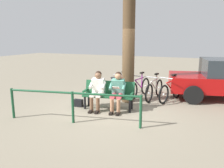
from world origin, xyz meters
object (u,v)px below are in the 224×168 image
Objects in this scene: person_companion at (98,88)px; bicycle_blue at (139,88)px; person_reading at (118,90)px; handbag at (78,103)px; bicycle_red at (171,91)px; tree_trunk at (129,43)px; litter_bin at (115,88)px; bicycle_orange at (154,90)px; bench at (109,93)px; bicycle_purple at (122,86)px.

person_companion reaches higher than bicycle_blue.
handbag is (1.33, 0.12, -0.54)m from person_reading.
bicycle_blue is (1.17, -0.05, 0.00)m from bicycle_red.
tree_trunk is at bearing -46.47° from bicycle_red.
bicycle_orange is at bearing -161.91° from litter_bin.
person_companion is at bearing -29.03° from bicycle_orange.
bicycle_orange is at bearing -132.30° from bench.
bench reaches higher than handbag.
person_reading is 1.76m from tree_trunk.
tree_trunk reaches higher than litter_bin.
bicycle_purple is (-0.11, -1.88, -0.30)m from person_companion.
bicycle_red is at bearing -144.80° from handbag.
bicycle_purple is at bearing -72.55° from bicycle_red.
person_reading is 0.74× the size of bicycle_red.
person_companion is 1.42m from litter_bin.
handbag is 0.07× the size of tree_trunk.
bench is 0.41× the size of tree_trunk.
bicycle_purple is at bearing -76.58° from bicycle_blue.
bench is 0.99× the size of bicycle_orange.
person_reading is 0.64m from person_companion.
bicycle_red and bicycle_blue have the same top height.
litter_bin is 1.43m from bicycle_orange.
bicycle_blue is (-1.50, -1.93, 0.24)m from handbag.
bicycle_red is at bearing -145.20° from person_companion.
bicycle_red reaches higher than litter_bin.
bench is 1.84m from tree_trunk.
bicycle_red is 0.97× the size of bicycle_blue.
bench is 0.40m from person_companion.
tree_trunk is (-1.29, -1.22, 1.91)m from handbag.
litter_bin is 0.47× the size of bicycle_purple.
person_reading reaches higher than bicycle_blue.
bench is 1.22m from litter_bin.
person_reading reaches higher than bench.
bicycle_orange is at bearing -138.20° from handbag.
handbag is 0.19× the size of bicycle_red.
bicycle_blue is at bearing -127.83° from handbag.
bicycle_red and bicycle_purple have the same top height.
litter_bin is 0.94m from bicycle_blue.
bicycle_blue is (-0.80, -1.91, -0.30)m from person_companion.
litter_bin is 0.50m from bicycle_purple.
bicycle_orange is 1.00× the size of bicycle_purple.
bicycle_purple is (0.18, -1.67, -0.15)m from bench.
bicycle_blue is at bearing -74.41° from bicycle_red.
handbag is at bearing -40.31° from bicycle_orange.
bicycle_orange is (-0.80, -0.64, -1.67)m from tree_trunk.
bicycle_purple reaches higher than litter_bin.
bicycle_blue is at bearing -89.03° from bicycle_orange.
litter_bin is at bearing -45.64° from bicycle_blue.
bicycle_orange reaches higher than litter_bin.
tree_trunk is 1.96m from bicycle_orange.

